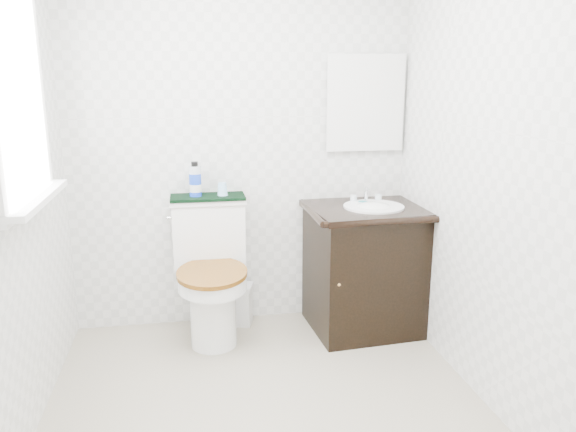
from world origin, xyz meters
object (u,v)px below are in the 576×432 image
object	(u,v)px
vanity	(366,265)
trash_bin	(238,304)
toilet	(211,279)
cup	(222,189)
mouthwash_bottle	(195,180)

from	to	relation	value
vanity	trash_bin	bearing A→B (deg)	166.46
toilet	trash_bin	bearing A→B (deg)	37.43
vanity	cup	bearing A→B (deg)	168.79
vanity	trash_bin	size ratio (longest dim) A/B	3.32
cup	trash_bin	bearing A→B (deg)	12.14
mouthwash_bottle	cup	xyz separation A→B (m)	(0.17, -0.01, -0.06)
vanity	mouthwash_bottle	bearing A→B (deg)	170.09
toilet	trash_bin	xyz separation A→B (m)	(0.18, 0.14, -0.24)
toilet	cup	size ratio (longest dim) A/B	10.71
toilet	trash_bin	world-z (taller)	toilet
trash_bin	cup	size ratio (longest dim) A/B	3.40
toilet	vanity	size ratio (longest dim) A/B	0.95
trash_bin	mouthwash_bottle	size ratio (longest dim) A/B	1.27
vanity	mouthwash_bottle	world-z (taller)	mouthwash_bottle
vanity	mouthwash_bottle	xyz separation A→B (m)	(-1.07, 0.19, 0.56)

